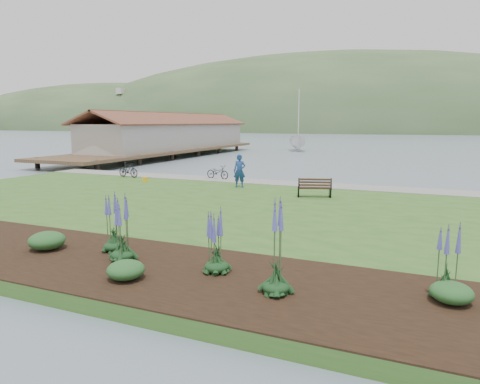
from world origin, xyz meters
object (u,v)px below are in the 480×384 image
object	(u,v)px
person	(240,168)
bicycle_a	(218,172)
park_bench	(315,187)
sailboat	(298,151)

from	to	relation	value
person	bicycle_a	size ratio (longest dim) A/B	1.30
park_bench	bicycle_a	distance (m)	9.04
sailboat	bicycle_a	bearing A→B (deg)	-104.84
park_bench	bicycle_a	size ratio (longest dim) A/B	1.03
park_bench	person	world-z (taller)	person
park_bench	bicycle_a	bearing A→B (deg)	131.36
bicycle_a	sailboat	xyz separation A→B (m)	(-4.48, 36.25, -0.86)
bicycle_a	sailboat	bearing A→B (deg)	16.55
park_bench	bicycle_a	world-z (taller)	park_bench
park_bench	person	xyz separation A→B (m)	(-4.89, 1.60, 0.63)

